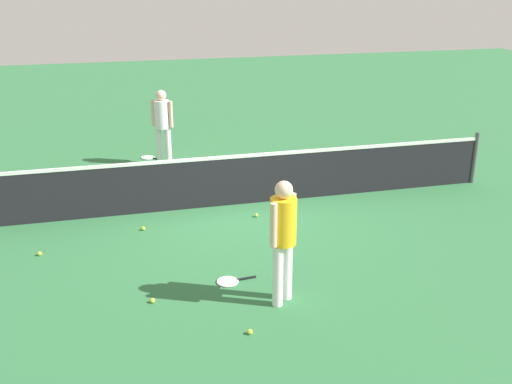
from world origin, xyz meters
TOP-DOWN VIEW (x-y plane):
  - ground_plane at (0.00, 0.00)m, footprint 40.00×40.00m
  - court_net at (0.00, 0.00)m, footprint 10.09×0.09m
  - player_near_side at (-0.22, -3.61)m, footprint 0.48×0.48m
  - player_far_side at (-1.06, 2.84)m, footprint 0.49×0.47m
  - tennis_racket_near_player at (-0.78, -2.92)m, footprint 0.60×0.34m
  - tennis_racket_far_player at (-1.37, 3.42)m, footprint 0.55×0.52m
  - tennis_ball_near_player at (0.18, -0.70)m, footprint 0.07×0.07m
  - tennis_ball_by_net at (-1.82, -0.78)m, footprint 0.07×0.07m
  - tennis_ball_midcourt at (-3.45, -1.36)m, footprint 0.07×0.07m
  - tennis_ball_baseline at (-0.82, -4.25)m, footprint 0.07×0.07m
  - tennis_ball_stray_left at (-1.89, -3.22)m, footprint 0.07×0.07m

SIDE VIEW (x-z plane):
  - ground_plane at x=0.00m, z-range 0.00..0.00m
  - tennis_racket_near_player at x=-0.78m, z-range 0.00..0.03m
  - tennis_racket_far_player at x=-1.37m, z-range 0.00..0.03m
  - tennis_ball_near_player at x=0.18m, z-range 0.00..0.07m
  - tennis_ball_by_net at x=-1.82m, z-range 0.00..0.07m
  - tennis_ball_midcourt at x=-3.45m, z-range 0.00..0.07m
  - tennis_ball_baseline at x=-0.82m, z-range 0.00..0.07m
  - tennis_ball_stray_left at x=-1.89m, z-range 0.00..0.07m
  - court_net at x=0.00m, z-range -0.03..1.04m
  - player_near_side at x=-0.22m, z-range 0.16..1.86m
  - player_far_side at x=-1.06m, z-range 0.16..1.86m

